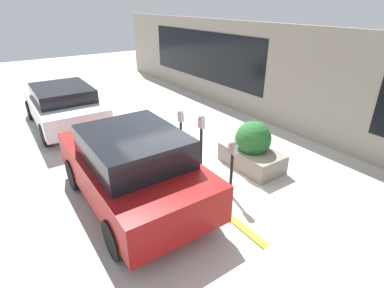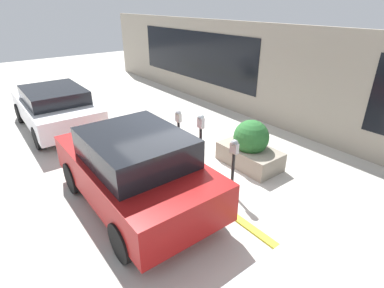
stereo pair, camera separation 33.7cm
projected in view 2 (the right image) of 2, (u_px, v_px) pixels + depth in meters
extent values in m
plane|color=beige|center=(187.00, 180.00, 7.18)|extent=(40.00, 40.00, 0.00)
cube|color=gold|center=(185.00, 180.00, 7.12)|extent=(24.50, 0.16, 0.04)
cube|color=#9E9384|center=(307.00, 84.00, 8.93)|extent=(24.50, 0.15, 3.27)
cube|color=black|center=(192.00, 55.00, 12.76)|extent=(7.35, 0.02, 1.96)
cylinder|color=black|center=(233.00, 174.00, 6.47)|extent=(0.07, 0.07, 1.01)
cube|color=#B7B7BC|center=(234.00, 148.00, 6.20)|extent=(0.18, 0.09, 0.23)
sphere|color=gray|center=(235.00, 143.00, 6.15)|extent=(0.16, 0.16, 0.16)
cylinder|color=black|center=(200.00, 151.00, 7.19)|extent=(0.07, 0.07, 1.22)
cube|color=#B7B7BC|center=(201.00, 123.00, 6.87)|extent=(0.17, 0.09, 0.25)
sphere|color=gray|center=(201.00, 117.00, 6.82)|extent=(0.14, 0.14, 0.14)
cylinder|color=black|center=(179.00, 140.00, 7.99)|extent=(0.07, 0.07, 1.05)
cube|color=#B7B7BC|center=(178.00, 117.00, 7.72)|extent=(0.17, 0.09, 0.24)
sphere|color=gray|center=(178.00, 113.00, 7.67)|extent=(0.14, 0.14, 0.14)
cube|color=gray|center=(249.00, 156.00, 7.75)|extent=(1.60, 0.92, 0.49)
sphere|color=#28662D|center=(251.00, 137.00, 7.51)|extent=(0.90, 0.90, 0.90)
cube|color=maroon|center=(134.00, 173.00, 6.06)|extent=(3.98, 1.92, 0.74)
cube|color=black|center=(135.00, 147.00, 5.67)|extent=(2.07, 1.69, 0.56)
cylinder|color=black|center=(144.00, 155.00, 7.59)|extent=(0.70, 0.23, 0.70)
cylinder|color=black|center=(74.00, 177.00, 6.62)|extent=(0.70, 0.23, 0.70)
cylinder|color=black|center=(206.00, 201.00, 5.82)|extent=(0.70, 0.23, 0.70)
cylinder|color=black|center=(123.00, 241.00, 4.85)|extent=(0.70, 0.23, 0.70)
cube|color=silver|center=(55.00, 109.00, 9.86)|extent=(4.31, 1.96, 0.65)
cube|color=black|center=(54.00, 95.00, 9.51)|extent=(2.25, 1.70, 0.40)
cylinder|color=black|center=(71.00, 104.00, 11.43)|extent=(0.68, 0.23, 0.68)
cylinder|color=black|center=(20.00, 113.00, 10.47)|extent=(0.68, 0.23, 0.68)
cylinder|color=black|center=(98.00, 124.00, 9.53)|extent=(0.68, 0.23, 0.68)
cylinder|color=black|center=(39.00, 138.00, 8.56)|extent=(0.68, 0.23, 0.68)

